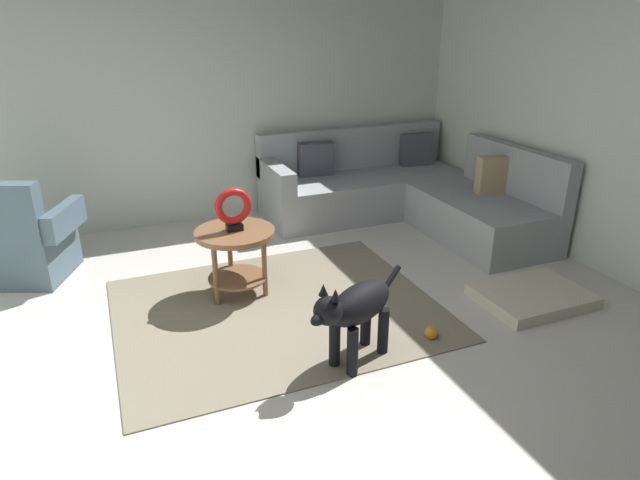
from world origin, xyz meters
The scene contains 10 objects.
ground_plane centered at (0.00, 0.00, -0.05)m, with size 6.00×6.00×0.10m, color silver.
wall_back centered at (0.00, 2.94, 1.35)m, with size 6.00×0.12×2.70m, color silver.
area_rug centered at (0.15, 0.70, 0.01)m, with size 2.30×1.90×0.01m, color gray.
sectional_couch centered at (1.99, 2.01, 0.29)m, with size 2.20×2.25×0.88m.
armchair centered at (-1.58, 1.98, 0.32)m, with size 0.97×0.86×0.88m.
side_table centered at (-0.05, 1.04, 0.42)m, with size 0.60×0.60×0.54m.
torus_sculpture centered at (-0.05, 1.04, 0.71)m, with size 0.28×0.08×0.33m.
dog_bed_mat centered at (1.98, 0.08, 0.04)m, with size 0.80×0.60×0.09m, color beige.
dog centered at (0.39, -0.11, 0.38)m, with size 0.79×0.43×0.63m.
dog_toy_ball centered at (0.98, -0.07, 0.05)m, with size 0.09×0.09×0.09m, color orange.
Camera 1 is at (-0.91, -2.70, 2.01)m, focal length 30.68 mm.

